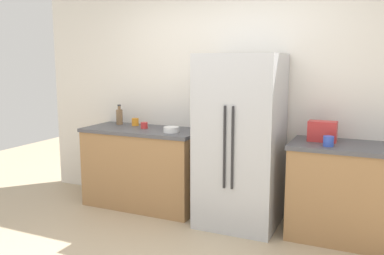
# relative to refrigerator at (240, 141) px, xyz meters

# --- Properties ---
(kitchen_back_panel) EXTENTS (5.02, 0.10, 2.71)m
(kitchen_back_panel) POSITION_rel_refrigerator_xyz_m (-0.24, 0.43, 0.47)
(kitchen_back_panel) COLOR silver
(kitchen_back_panel) RESTS_ON ground_plane
(counter_left) EXTENTS (1.38, 0.64, 0.93)m
(counter_left) POSITION_rel_refrigerator_xyz_m (-1.20, 0.06, -0.42)
(counter_left) COLOR #9E7247
(counter_left) RESTS_ON ground_plane
(counter_right) EXTENTS (1.44, 0.64, 0.93)m
(counter_right) POSITION_rel_refrigerator_xyz_m (1.23, 0.06, -0.42)
(counter_right) COLOR #9E7247
(counter_right) RESTS_ON ground_plane
(refrigerator) EXTENTS (0.81, 0.74, 1.77)m
(refrigerator) POSITION_rel_refrigerator_xyz_m (0.00, 0.00, 0.00)
(refrigerator) COLOR #B7BABF
(refrigerator) RESTS_ON ground_plane
(toaster) EXTENTS (0.27, 0.14, 0.20)m
(toaster) POSITION_rel_refrigerator_xyz_m (0.79, 0.12, 0.14)
(toaster) COLOR red
(toaster) RESTS_ON counter_right
(bottle_a) EXTENTS (0.08, 0.08, 0.25)m
(bottle_a) POSITION_rel_refrigerator_xyz_m (-1.63, 0.21, 0.14)
(bottle_a) COLOR brown
(bottle_a) RESTS_ON counter_left
(cup_a) EXTENTS (0.10, 0.10, 0.09)m
(cup_a) POSITION_rel_refrigerator_xyz_m (0.87, -0.10, 0.09)
(cup_a) COLOR blue
(cup_a) RESTS_ON counter_right
(cup_b) EXTENTS (0.08, 0.08, 0.09)m
(cup_b) POSITION_rel_refrigerator_xyz_m (-1.40, 0.21, 0.08)
(cup_b) COLOR orange
(cup_b) RESTS_ON counter_left
(cup_c) EXTENTS (0.08, 0.08, 0.07)m
(cup_c) POSITION_rel_refrigerator_xyz_m (-1.19, 0.07, 0.08)
(cup_c) COLOR red
(cup_c) RESTS_ON counter_left
(bowl_a) EXTENTS (0.17, 0.17, 0.06)m
(bowl_a) POSITION_rel_refrigerator_xyz_m (-0.78, -0.04, 0.07)
(bowl_a) COLOR white
(bowl_a) RESTS_ON counter_left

